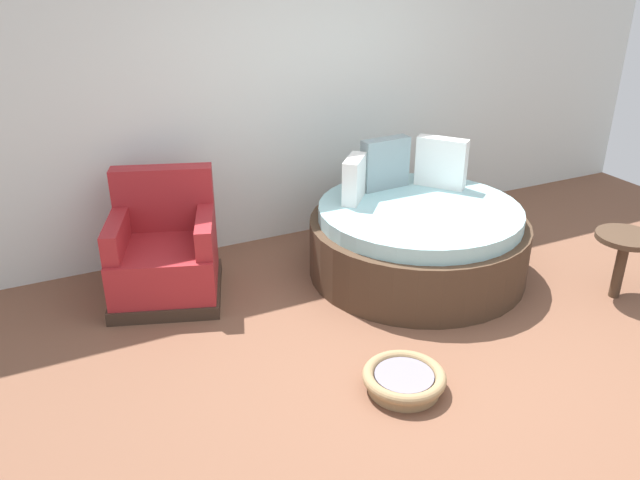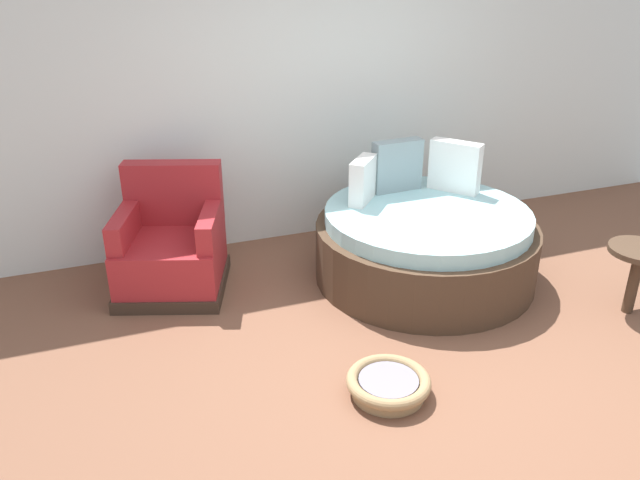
% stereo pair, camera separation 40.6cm
% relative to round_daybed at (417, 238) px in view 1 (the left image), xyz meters
% --- Properties ---
extents(ground_plane, '(8.00, 8.00, 0.02)m').
position_rel_round_daybed_xyz_m(ground_plane, '(-0.56, -1.07, -0.31)').
color(ground_plane, brown).
extents(back_wall, '(8.00, 0.12, 2.62)m').
position_rel_round_daybed_xyz_m(back_wall, '(-0.56, 1.22, 1.00)').
color(back_wall, silver).
rests_on(back_wall, ground_plane).
extents(round_daybed, '(1.75, 1.75, 1.02)m').
position_rel_round_daybed_xyz_m(round_daybed, '(0.00, 0.00, 0.00)').
color(round_daybed, '#473323').
rests_on(round_daybed, ground_plane).
extents(red_armchair, '(1.01, 1.01, 0.94)m').
position_rel_round_daybed_xyz_m(red_armchair, '(-1.92, 0.54, 0.03)').
color(red_armchair, '#38281E').
rests_on(red_armchair, ground_plane).
extents(pet_basket, '(0.51, 0.51, 0.13)m').
position_rel_round_daybed_xyz_m(pet_basket, '(-0.92, -1.27, -0.23)').
color(pet_basket, '#9E7F56').
rests_on(pet_basket, ground_plane).
extents(side_table, '(0.44, 0.44, 0.52)m').
position_rel_round_daybed_xyz_m(side_table, '(1.16, -1.01, 0.12)').
color(side_table, '#473323').
rests_on(side_table, ground_plane).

